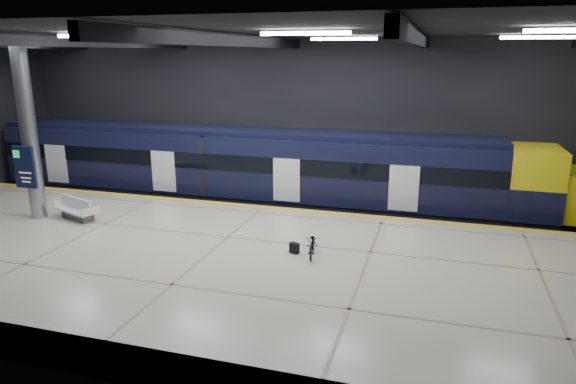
% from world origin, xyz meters
% --- Properties ---
extents(ground, '(30.00, 30.00, 0.00)m').
position_xyz_m(ground, '(0.00, 0.00, 0.00)').
color(ground, black).
rests_on(ground, ground).
extents(room_shell, '(30.10, 16.10, 8.05)m').
position_xyz_m(room_shell, '(-0.00, 0.00, 5.72)').
color(room_shell, black).
rests_on(room_shell, ground).
extents(platform, '(30.00, 11.00, 1.10)m').
position_xyz_m(platform, '(0.00, -2.50, 0.55)').
color(platform, beige).
rests_on(platform, ground).
extents(safety_strip, '(30.00, 0.40, 0.01)m').
position_xyz_m(safety_strip, '(0.00, 2.75, 1.11)').
color(safety_strip, gold).
rests_on(safety_strip, platform).
extents(rails, '(30.00, 1.52, 0.16)m').
position_xyz_m(rails, '(0.00, 5.50, 0.08)').
color(rails, gray).
rests_on(rails, ground).
extents(train, '(29.40, 2.84, 3.79)m').
position_xyz_m(train, '(-0.57, 5.50, 2.06)').
color(train, black).
rests_on(train, ground).
extents(bench, '(2.11, 1.44, 0.86)m').
position_xyz_m(bench, '(-6.41, -0.76, 1.40)').
color(bench, '#595B60').
rests_on(bench, platform).
extents(bicycle, '(0.72, 1.46, 0.73)m').
position_xyz_m(bicycle, '(3.25, -1.79, 1.47)').
color(bicycle, '#99999E').
rests_on(bicycle, platform).
extents(pannier_bag, '(0.35, 0.28, 0.35)m').
position_xyz_m(pannier_bag, '(2.65, -1.79, 1.28)').
color(pannier_bag, black).
rests_on(pannier_bag, platform).
extents(info_column, '(0.90, 0.78, 6.90)m').
position_xyz_m(info_column, '(-8.00, -1.03, 4.46)').
color(info_column, '#9EA0A5').
rests_on(info_column, platform).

